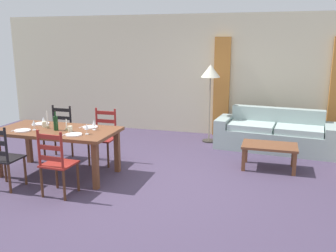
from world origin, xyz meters
TOP-DOWN VIEW (x-y plane):
  - ground_plane at (0.00, 0.00)m, footprint 9.60×9.60m
  - wall_far at (0.00, 3.30)m, footprint 9.60×0.16m
  - curtain_panel_left at (0.69, 3.16)m, footprint 0.35×0.08m
  - dining_table at (-1.43, -0.08)m, footprint 1.90×0.96m
  - dining_chair_near_left at (-1.86, -0.83)m, footprint 0.42×0.40m
  - dining_chair_near_right at (-0.97, -0.83)m, footprint 0.44×0.42m
  - dining_chair_far_left at (-1.90, 0.67)m, footprint 0.43×0.41m
  - dining_chair_far_right at (-0.99, 0.65)m, footprint 0.43×0.41m
  - dinner_plate_near_left at (-1.88, -0.33)m, footprint 0.24×0.24m
  - fork_near_left at (-2.03, -0.33)m, footprint 0.02×0.17m
  - dinner_plate_near_right at (-0.98, -0.33)m, footprint 0.24×0.24m
  - fork_near_right at (-1.13, -0.33)m, footprint 0.03×0.17m
  - dinner_plate_far_left at (-1.88, 0.17)m, footprint 0.24×0.24m
  - fork_far_left at (-2.03, 0.17)m, footprint 0.02×0.17m
  - dinner_plate_far_right at (-0.98, 0.17)m, footprint 0.24×0.24m
  - fork_far_right at (-1.13, 0.17)m, footprint 0.03×0.17m
  - wine_bottle at (-1.41, -0.14)m, footprint 0.07×0.07m
  - wine_glass_near_left at (-1.74, -0.23)m, footprint 0.06×0.06m
  - wine_glass_near_right at (-0.82, -0.23)m, footprint 0.06×0.06m
  - wine_glass_far_left at (-1.75, 0.04)m, footprint 0.06×0.06m
  - wine_glass_far_right at (-0.84, 0.05)m, footprint 0.06×0.06m
  - coffee_cup_primary at (-1.15, -0.16)m, footprint 0.07×0.07m
  - coffee_cup_secondary at (-1.72, 0.00)m, footprint 0.07×0.07m
  - candle_tall at (-1.61, -0.06)m, footprint 0.05×0.05m
  - candle_short at (-1.23, -0.12)m, footprint 0.05×0.05m
  - couch at (1.90, 2.37)m, footprint 2.35×1.02m
  - coffee_table at (1.82, 1.15)m, footprint 0.90×0.56m
  - standing_lamp at (0.54, 2.55)m, footprint 0.40×0.40m

SIDE VIEW (x-z plane):
  - ground_plane at x=0.00m, z-range -0.02..0.00m
  - couch at x=1.90m, z-range -0.11..0.69m
  - coffee_table at x=1.82m, z-range 0.15..0.57m
  - dining_chair_near_left at x=-1.86m, z-range 0.00..0.96m
  - dining_chair_near_right at x=-0.97m, z-range 0.00..0.96m
  - dining_chair_far_left at x=-1.90m, z-range 0.00..0.96m
  - dining_chair_far_right at x=-0.99m, z-range 0.00..0.96m
  - dining_table at x=-1.43m, z-range 0.29..1.04m
  - fork_near_left at x=-2.03m, z-range 0.75..0.76m
  - fork_near_right at x=-1.13m, z-range 0.75..0.76m
  - fork_far_left at x=-2.03m, z-range 0.75..0.76m
  - fork_far_right at x=-1.13m, z-range 0.75..0.76m
  - dinner_plate_near_left at x=-1.88m, z-range 0.75..0.77m
  - dinner_plate_near_right at x=-0.98m, z-range 0.75..0.77m
  - dinner_plate_far_left at x=-1.88m, z-range 0.75..0.77m
  - dinner_plate_far_right at x=-0.98m, z-range 0.75..0.77m
  - coffee_cup_primary at x=-1.15m, z-range 0.75..0.84m
  - coffee_cup_secondary at x=-1.72m, z-range 0.75..0.84m
  - candle_short at x=-1.23m, z-range 0.71..0.89m
  - candle_tall at x=-1.61m, z-range 0.69..0.98m
  - wine_glass_near_left at x=-1.74m, z-range 0.78..0.94m
  - wine_glass_near_right at x=-0.82m, z-range 0.78..0.94m
  - wine_glass_far_left at x=-1.75m, z-range 0.78..0.94m
  - wine_glass_far_right at x=-0.84m, z-range 0.78..0.94m
  - wine_bottle at x=-1.41m, z-range 0.71..1.03m
  - curtain_panel_left at x=0.69m, z-range 0.00..2.20m
  - wall_far at x=0.00m, z-range 0.00..2.70m
  - standing_lamp at x=0.54m, z-range 0.59..2.23m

